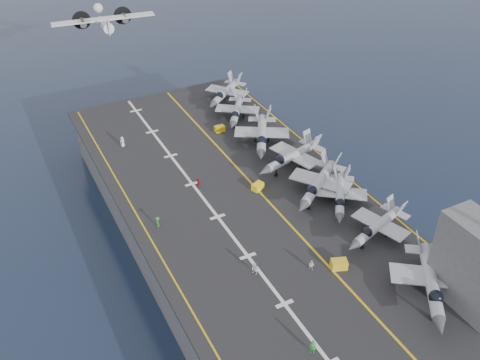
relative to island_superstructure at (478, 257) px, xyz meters
name	(u,v)px	position (x,y,z in m)	size (l,w,h in m)	color
ground	(251,254)	(-15.00, 30.00, -17.90)	(500.00, 500.00, 0.00)	#142135
hull	(251,232)	(-15.00, 30.00, -12.90)	(36.00, 90.00, 10.00)	#56595E
flight_deck	(251,207)	(-15.00, 30.00, -7.70)	(38.00, 92.00, 0.40)	black
foul_line	(268,201)	(-12.00, 30.00, -7.48)	(0.35, 90.00, 0.02)	gold
landing_centerline	(218,217)	(-21.00, 30.00, -7.48)	(0.50, 90.00, 0.02)	silver
deck_edge_port	(150,238)	(-32.00, 30.00, -7.48)	(0.25, 90.00, 0.02)	gold
deck_edge_stbd	(346,176)	(3.50, 30.00, -7.48)	(0.25, 90.00, 0.02)	gold
island_superstructure	(478,257)	(0.00, 0.00, 0.00)	(5.00, 10.00, 15.00)	#56595E
fighter_jet_1	(431,280)	(-3.55, 2.86, -4.84)	(17.23, 18.39, 5.32)	#A1A7B2
fighter_jet_2	(378,225)	(-2.18, 14.97, -5.28)	(14.77, 12.01, 4.44)	#8E959C
fighter_jet_3	(340,194)	(-2.51, 23.76, -5.28)	(14.46, 15.34, 4.44)	#A2ABB2
fighter_jet_4	(319,182)	(-3.94, 27.64, -4.92)	(17.84, 16.69, 5.16)	#9DA7AE
fighter_jet_5	(292,155)	(-3.42, 36.62, -5.02)	(16.38, 13.13, 4.96)	#9DA6AF
fighter_jet_6	(262,133)	(-4.49, 45.53, -4.84)	(16.56, 18.41, 5.33)	gray
fighter_jet_7	(237,110)	(-3.95, 56.69, -5.20)	(14.80, 15.90, 4.59)	#959CA3
fighter_jet_8	(226,92)	(-2.34, 65.19, -5.13)	(16.30, 15.64, 4.73)	#939BA4
tow_cart_a	(339,264)	(-10.93, 12.20, -6.84)	(2.56, 2.11, 1.32)	gold
tow_cart_b	(258,186)	(-11.93, 33.55, -6.91)	(2.29, 1.91, 1.17)	yellow
tow_cart_c	(220,129)	(-9.09, 54.09, -6.93)	(1.92, 1.26, 1.14)	#E4BA0C
crew_1	(313,347)	(-21.99, 2.14, -6.51)	(1.42, 1.26, 1.99)	#268C33
crew_2	(255,269)	(-21.80, 16.43, -6.51)	(1.07, 1.35, 1.98)	silver
crew_3	(158,222)	(-29.99, 32.02, -6.61)	(0.76, 1.10, 1.78)	#2E8632
crew_4	(198,182)	(-20.38, 38.80, -6.64)	(1.04, 1.22, 1.73)	#A31726
crew_5	(122,142)	(-27.73, 57.22, -6.48)	(1.45, 1.24, 2.05)	silver
crew_7	(312,265)	(-14.52, 13.62, -6.68)	(1.15, 1.18, 1.65)	silver
transport_plane	(105,25)	(-21.08, 86.75, 5.80)	(23.63, 17.46, 5.21)	white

